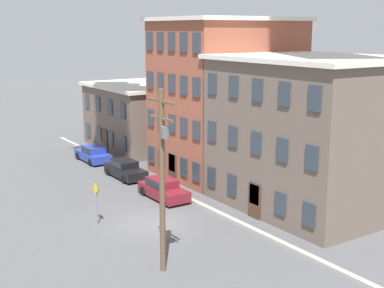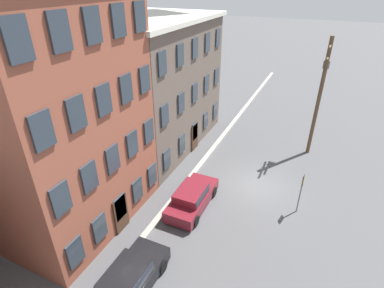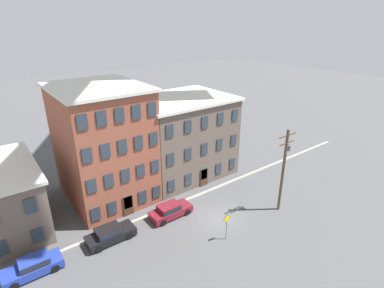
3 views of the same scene
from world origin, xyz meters
TOP-DOWN VIEW (x-y plane):
  - ground_plane at (0.00, 0.00)m, footprint 200.00×200.00m
  - kerb_strip at (0.00, 4.50)m, footprint 56.00×0.36m
  - apartment_midblock at (-7.04, 11.11)m, footprint 8.85×10.74m
  - apartment_far at (2.89, 10.58)m, footprint 12.16×9.67m
  - car_blue at (-16.47, 3.35)m, footprint 4.40×1.92m
  - car_black at (-10.11, 3.37)m, footprint 4.40×1.92m
  - car_maroon at (-3.74, 3.17)m, footprint 4.40×1.92m
  - caution_sign at (-1.52, -2.80)m, footprint 0.89×0.08m
  - utility_pole at (6.22, -2.65)m, footprint 2.40×0.44m

SIDE VIEW (x-z plane):
  - ground_plane at x=0.00m, z-range 0.00..0.00m
  - kerb_strip at x=0.00m, z-range 0.00..0.16m
  - car_blue at x=-16.47m, z-range 0.03..1.46m
  - car_black at x=-10.11m, z-range 0.03..1.46m
  - car_maroon at x=-3.74m, z-range 0.03..1.46m
  - caution_sign at x=-1.52m, z-range 0.45..3.18m
  - apartment_far at x=2.89m, z-range 0.01..10.03m
  - utility_pole at x=6.22m, z-range 0.56..9.58m
  - apartment_midblock at x=-7.04m, z-range 0.01..12.62m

